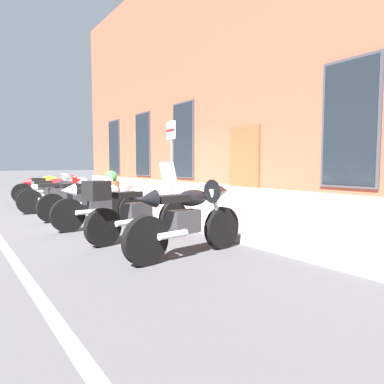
% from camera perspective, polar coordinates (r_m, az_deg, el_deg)
% --- Properties ---
extents(ground_plane, '(140.00, 140.00, 0.00)m').
position_cam_1_polar(ground_plane, '(9.23, -9.81, -3.63)').
color(ground_plane, '#38383A').
extents(sidewalk, '(26.56, 2.62, 0.15)m').
position_cam_1_polar(sidewalk, '(9.84, -2.90, -2.63)').
color(sidewalk, gray).
rests_on(sidewalk, ground_plane).
extents(brick_pub_facade, '(20.56, 6.28, 8.26)m').
position_cam_1_polar(brick_pub_facade, '(12.97, 14.48, 16.97)').
color(brick_pub_facade, brown).
rests_on(brick_pub_facade, ground_plane).
extents(motorcycle_yellow_naked, '(0.62, 2.20, 0.97)m').
position_cam_1_polar(motorcycle_yellow_naked, '(12.96, -22.57, 0.59)').
color(motorcycle_yellow_naked, black).
rests_on(motorcycle_yellow_naked, ground_plane).
extents(motorcycle_red_sport, '(0.62, 2.14, 1.00)m').
position_cam_1_polar(motorcycle_red_sport, '(11.50, -21.29, 0.48)').
color(motorcycle_red_sport, black).
rests_on(motorcycle_red_sport, ground_plane).
extents(motorcycle_black_naked, '(0.62, 2.18, 0.92)m').
position_cam_1_polar(motorcycle_black_naked, '(10.17, -20.66, -0.43)').
color(motorcycle_black_naked, black).
rests_on(motorcycle_black_naked, ground_plane).
extents(motorcycle_grey_naked, '(0.62, 2.16, 0.99)m').
position_cam_1_polar(motorcycle_grey_naked, '(8.65, -17.10, -1.05)').
color(motorcycle_grey_naked, black).
rests_on(motorcycle_grey_naked, ground_plane).
extents(motorcycle_white_sport, '(0.62, 2.04, 1.03)m').
position_cam_1_polar(motorcycle_white_sport, '(7.34, -13.95, -1.40)').
color(motorcycle_white_sport, black).
rests_on(motorcycle_white_sport, ground_plane).
extents(motorcycle_silver_touring, '(0.75, 2.09, 1.34)m').
position_cam_1_polar(motorcycle_silver_touring, '(6.01, -9.24, -2.63)').
color(motorcycle_silver_touring, black).
rests_on(motorcycle_silver_touring, ground_plane).
extents(motorcycle_black_sport, '(0.62, 2.05, 1.08)m').
position_cam_1_polar(motorcycle_black_sport, '(4.97, -0.09, -3.80)').
color(motorcycle_black_sport, black).
rests_on(motorcycle_black_sport, ground_plane).
extents(parking_sign, '(0.36, 0.07, 2.26)m').
position_cam_1_polar(parking_sign, '(8.89, -3.37, 6.56)').
color(parking_sign, '#4C4C51').
rests_on(parking_sign, sidewalk).
extents(barrel_planter, '(0.59, 0.59, 0.95)m').
position_cam_1_polar(barrel_planter, '(11.92, -13.01, 0.84)').
color(barrel_planter, brown).
rests_on(barrel_planter, sidewalk).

